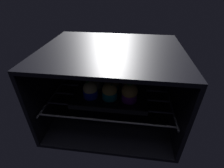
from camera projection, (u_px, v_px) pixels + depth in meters
oven_cavity at (113, 82)px, 80.09cm from camera, size 59.00×47.00×37.00cm
oven_rack at (112, 92)px, 78.38cm from camera, size 54.80×42.00×0.80cm
baking_tray at (112, 89)px, 79.12cm from camera, size 32.69×32.69×2.20cm
muffin_row0_col0 at (90, 90)px, 71.14cm from camera, size 6.65×6.65×7.83cm
muffin_row0_col1 at (110, 91)px, 70.11cm from camera, size 6.65×6.65×7.57cm
muffin_row0_col2 at (130, 93)px, 68.58cm from camera, size 6.97×6.97×8.91cm
muffin_row1_col0 at (95, 80)px, 78.03cm from camera, size 6.65×6.65×8.55cm
muffin_row1_col1 at (112, 82)px, 76.74cm from camera, size 7.30×7.30×8.04cm
muffin_row1_col2 at (129, 82)px, 76.12cm from camera, size 6.88×6.88×8.17cm
muffin_row2_col0 at (98, 72)px, 84.28cm from camera, size 6.65×6.65×7.96cm
muffin_row2_col1 at (114, 73)px, 84.05cm from camera, size 6.73×6.73×8.12cm
muffin_row2_col2 at (130, 74)px, 82.54cm from camera, size 6.97×6.97×8.38cm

